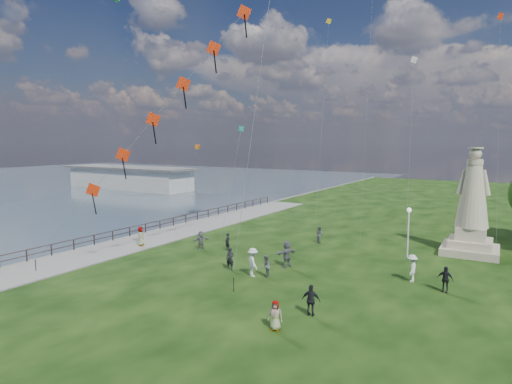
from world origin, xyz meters
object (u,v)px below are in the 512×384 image
Objects in this scene: person_4 at (275,315)px; statue at (472,214)px; person_1 at (266,266)px; lamppost at (409,221)px; person_0 at (230,259)px; person_5 at (201,240)px; person_8 at (412,268)px; pier_pavilion at (129,177)px; person_3 at (311,300)px; person_9 at (445,279)px; person_11 at (287,254)px; person_7 at (320,235)px; person_10 at (141,237)px; person_2 at (253,262)px; person_6 at (228,242)px.

statue is at bearing 57.58° from person_4.
lamppost is at bearing 121.96° from person_1.
person_0 reaches higher than person_5.
person_8 is at bearing 91.96° from person_1.
person_5 is 0.87× the size of person_8.
lamppost is at bearing -22.92° from pier_pavilion.
person_1 is (3.01, -0.14, -0.05)m from person_0.
person_3 is 1.07× the size of person_5.
person_11 is (-10.57, -0.37, 0.17)m from person_9.
person_9 is at bearing 43.37° from person_4.
lamppost is 2.19× the size of person_8.
person_11 reaches higher than person_1.
person_8 is 2.33m from person_9.
person_0 is 1.05× the size of person_7.
person_8 is at bearing -112.18° from person_10.
person_1 is at bearing -48.78° from person_3.
pier_pavilion reaches higher than person_7.
person_10 is at bearing 80.51° from person_7.
person_4 is (7.49, -6.87, -0.07)m from person_0.
person_10 is at bearing 143.97° from person_5.
person_5 is at bearing -70.56° from person_11.
person_0 is at bearing -137.50° from statue.
lamppost is 2.33× the size of person_3.
person_2 is 10.38m from person_8.
pier_pavilion is 16.75× the size of person_8.
pier_pavilion is 17.92× the size of person_10.
pier_pavilion is 15.40× the size of person_2.
statue reaches higher than lamppost.
person_11 is at bearing -68.27° from person_2.
person_9 is (2.12, -0.96, -0.09)m from person_8.
lamppost is 2.03× the size of person_11.
person_10 is (-24.43, -12.42, -2.41)m from statue.
person_2 is 12.02m from person_9.
lamppost is at bearing -35.11° from person_5.
person_8 is (8.53, 4.19, 0.14)m from person_1.
person_4 is (4.48, -6.72, -0.02)m from person_1.
person_9 is 0.83× the size of person_11.
person_9 is (-0.38, -10.70, -2.45)m from statue.
person_0 is at bearing -35.33° from person_6.
person_11 is at bearing 3.47° from person_6.
person_9 is at bearing 58.88° from person_8.
person_9 is at bearing -170.48° from person_7.
person_3 reaches higher than person_1.
person_1 is 0.77× the size of person_2.
pier_pavilion is at bearing -97.43° from person_11.
statue reaches higher than person_1.
person_6 is at bearing -3.10° from person_2.
person_0 is 0.96× the size of person_3.
person_10 is (-13.39, 1.51, 0.08)m from person_1.
person_0 is 0.90× the size of person_8.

